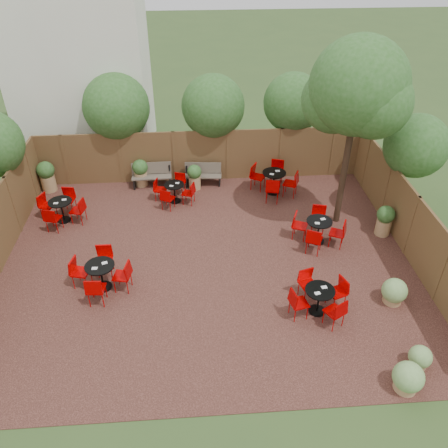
{
  "coord_description": "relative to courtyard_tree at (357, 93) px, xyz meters",
  "views": [
    {
      "loc": [
        -0.27,
        -10.47,
        8.69
      ],
      "look_at": [
        0.53,
        0.5,
        1.0
      ],
      "focal_mm": 36.59,
      "sensor_mm": 36.0,
      "label": 1
    }
  ],
  "objects": [
    {
      "name": "park_bench_right",
      "position": [
        -4.34,
        2.78,
        -3.92
      ],
      "size": [
        1.39,
        0.57,
        0.84
      ],
      "rotation": [
        0.0,
        0.0,
        -0.1
      ],
      "color": "brown",
      "rests_on": "courtyard_paving"
    },
    {
      "name": "low_shrubs",
      "position": [
        0.11,
        -5.34,
        -4.02
      ],
      "size": [
        1.39,
        3.3,
        0.73
      ],
      "color": "#A47F52",
      "rests_on": "courtyard_paving"
    },
    {
      "name": "neighbour_building",
      "position": [
        -8.89,
        6.16,
        -0.37
      ],
      "size": [
        5.0,
        4.0,
        8.0
      ],
      "primitive_type": "cube",
      "color": "silver",
      "rests_on": "ground"
    },
    {
      "name": "courtyard_tree",
      "position": [
        0.0,
        0.0,
        0.0
      ],
      "size": [
        2.9,
        2.82,
        5.94
      ],
      "rotation": [
        0.0,
        0.0,
        0.18
      ],
      "color": "black",
      "rests_on": "courtyard_paving"
    },
    {
      "name": "fence_back",
      "position": [
        -4.39,
        3.16,
        -3.37
      ],
      "size": [
        12.0,
        0.08,
        2.0
      ],
      "primitive_type": "cube",
      "color": "brown",
      "rests_on": "ground"
    },
    {
      "name": "ground",
      "position": [
        -4.39,
        -1.84,
        -4.37
      ],
      "size": [
        80.0,
        80.0,
        0.0
      ],
      "primitive_type": "plane",
      "color": "#354F23",
      "rests_on": "ground"
    },
    {
      "name": "bistro_tables",
      "position": [
        -4.21,
        -0.59,
        -3.9
      ],
      "size": [
        9.79,
        7.69,
        0.96
      ],
      "color": "black",
      "rests_on": "courtyard_paving"
    },
    {
      "name": "fence_right",
      "position": [
        1.61,
        -1.84,
        -3.37
      ],
      "size": [
        0.08,
        10.0,
        2.0
      ],
      "primitive_type": "cube",
      "color": "brown",
      "rests_on": "ground"
    },
    {
      "name": "park_bench_left",
      "position": [
        -6.26,
        2.79,
        -3.89
      ],
      "size": [
        1.48,
        0.52,
        0.9
      ],
      "rotation": [
        0.0,
        0.0,
        0.03
      ],
      "color": "brown",
      "rests_on": "courtyard_paving"
    },
    {
      "name": "planters",
      "position": [
        -5.56,
        1.88,
        -3.78
      ],
      "size": [
        11.89,
        4.27,
        1.15
      ],
      "color": "#A47F52",
      "rests_on": "courtyard_paving"
    },
    {
      "name": "courtyard_paving",
      "position": [
        -4.39,
        -1.84,
        -4.36
      ],
      "size": [
        12.0,
        10.0,
        0.02
      ],
      "primitive_type": "cube",
      "color": "#331915",
      "rests_on": "ground"
    },
    {
      "name": "overhang_foliage",
      "position": [
        -6.14,
        1.42,
        -1.71
      ],
      "size": [
        15.29,
        10.41,
        2.41
      ],
      "color": "#27531B",
      "rests_on": "ground"
    }
  ]
}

